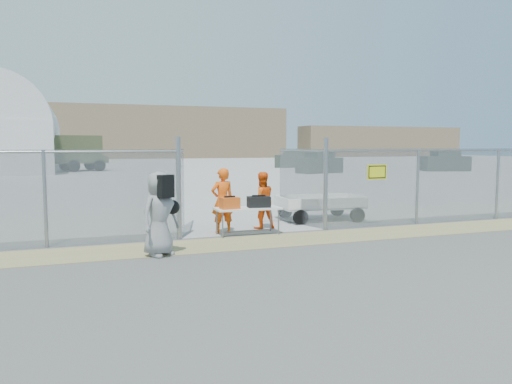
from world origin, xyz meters
name	(u,v)px	position (x,y,z in m)	size (l,w,h in m)	color
ground	(287,249)	(0.00, 0.00, 0.00)	(160.00, 160.00, 0.00)	#454545
tarmac_inside	(121,168)	(0.00, 42.00, 0.01)	(160.00, 80.00, 0.01)	#A2A2A0
dirt_strip	(270,241)	(0.00, 1.00, 0.01)	(44.00, 1.60, 0.01)	#998E5C
distant_hills	(132,132)	(5.00, 78.00, 4.50)	(140.00, 6.00, 9.00)	#7F684F
chain_link_fence	(256,192)	(0.00, 2.00, 1.10)	(40.00, 0.20, 2.20)	gray
quonset_hangar	(7,126)	(-10.00, 40.00, 4.00)	(9.00, 18.00, 8.00)	silver
folding_table	(248,221)	(-0.24, 1.98, 0.36)	(1.67, 0.70, 0.71)	white
orange_bag	(230,203)	(-0.74, 1.89, 0.85)	(0.46, 0.31, 0.29)	#E95918
black_duffel	(259,202)	(0.05, 1.93, 0.85)	(0.58, 0.34, 0.28)	black
security_worker_left	(222,201)	(-0.77, 2.45, 0.85)	(0.62, 0.41, 1.71)	#FF5A0F
security_worker_right	(262,200)	(0.44, 2.76, 0.79)	(0.76, 0.60, 1.57)	#FF5A0F
visitor	(159,214)	(-2.74, 0.32, 0.88)	(0.86, 0.56, 1.76)	gray
utility_trailer	(320,207)	(2.68, 3.62, 0.40)	(3.29, 1.70, 0.80)	white
military_truck	(67,154)	(-5.01, 36.69, 1.57)	(6.59, 2.43, 3.14)	#434A2C
parked_vehicle_near	(319,163)	(14.57, 26.81, 0.86)	(3.79, 1.71, 1.71)	#384138
parked_vehicle_mid	(294,159)	(16.75, 36.74, 0.89)	(3.92, 1.77, 1.77)	#384138
parked_vehicle_far	(445,161)	(26.57, 25.91, 0.90)	(3.97, 1.80, 1.80)	#384138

